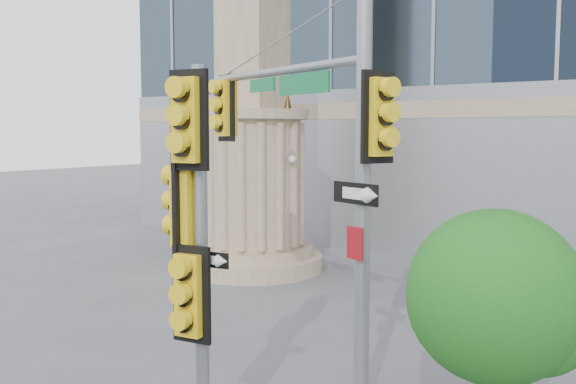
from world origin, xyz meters
The scene contains 4 objects.
monument centered at (-6.00, 9.00, 5.52)m, with size 4.40×4.40×16.60m.
main_signal_pole centered at (0.44, 1.95, 4.10)m, with size 4.85×2.36×6.61m.
secondary_signal_pole centered at (0.15, -0.88, 3.12)m, with size 0.94×0.69×5.30m.
street_tree centered at (3.89, 0.53, 2.29)m, with size 2.23×2.18×3.47m.
Camera 1 is at (5.92, -7.40, 4.40)m, focal length 40.00 mm.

